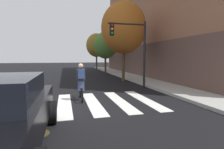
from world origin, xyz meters
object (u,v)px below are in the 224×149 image
traffic_light_near (132,43)px  street_tree_mid (105,45)px  fire_hydrant (145,72)px  street_tree_far (96,45)px  manhole_cover (37,134)px  cyclist (81,82)px  street_tree_near (124,28)px

traffic_light_near → street_tree_mid: bearing=86.2°
fire_hydrant → street_tree_mid: size_ratio=0.15×
traffic_light_near → street_tree_far: (0.77, 17.69, 0.95)m
manhole_cover → street_tree_far: (5.65, 23.71, 3.81)m
fire_hydrant → street_tree_mid: 7.19m
cyclist → manhole_cover: bearing=-112.7°
traffic_light_near → fire_hydrant: (3.23, 4.98, -2.33)m
manhole_cover → cyclist: size_ratio=0.37×
traffic_light_near → fire_hydrant: size_ratio=5.38×
street_tree_far → cyclist: bearing=-101.7°
street_tree_near → traffic_light_near: bearing=-98.4°
manhole_cover → fire_hydrant: fire_hydrant is taller
street_tree_near → street_tree_far: bearing=88.9°
traffic_light_near → street_tree_far: size_ratio=0.74×
manhole_cover → cyclist: cyclist is taller
manhole_cover → street_tree_near: (5.37, 9.29, 4.29)m
fire_hydrant → street_tree_near: 4.96m
traffic_light_near → street_tree_far: street_tree_far is taller
cyclist → street_tree_mid: size_ratio=0.34×
street_tree_near → fire_hydrant: bearing=32.0°
cyclist → street_tree_near: street_tree_near is taller
cyclist → traffic_light_near: size_ratio=0.41×
street_tree_near → manhole_cover: bearing=-120.0°
fire_hydrant → street_tree_far: bearing=100.9°
fire_hydrant → manhole_cover: bearing=-126.4°
traffic_light_near → street_tree_mid: street_tree_mid is taller
manhole_cover → street_tree_mid: size_ratio=0.13×
street_tree_mid → street_tree_far: bearing=89.7°
cyclist → fire_hydrant: size_ratio=2.19×
fire_hydrant → street_tree_far: street_tree_far is taller
cyclist → traffic_light_near: (3.44, 2.57, 2.02)m
street_tree_mid → street_tree_far: street_tree_far is taller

